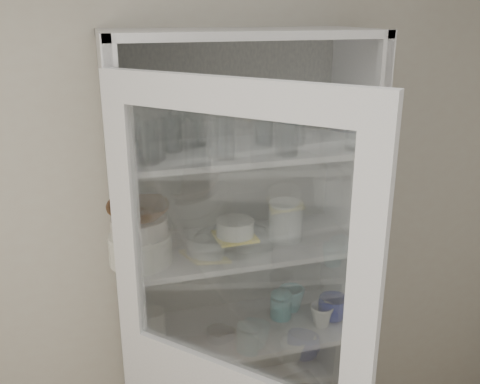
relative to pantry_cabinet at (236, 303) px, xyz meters
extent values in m
cube|color=beige|center=(-0.20, 0.16, 0.36)|extent=(3.60, 0.02, 2.60)
cube|color=silver|center=(-0.48, -0.06, 0.11)|extent=(0.03, 0.45, 2.10)
cube|color=silver|center=(0.48, -0.06, 0.11)|extent=(0.03, 0.45, 2.10)
cube|color=slate|center=(0.00, 0.15, 0.11)|extent=(1.00, 0.03, 2.10)
cube|color=silver|center=(0.00, -0.06, 1.14)|extent=(1.00, 0.45, 0.03)
cube|color=silver|center=(0.00, -0.08, -0.09)|extent=(0.94, 0.42, 0.02)
cube|color=silver|center=(0.00, -0.08, 0.31)|extent=(0.94, 0.42, 0.02)
cube|color=silver|center=(0.00, -0.08, 0.71)|extent=(0.94, 0.42, 0.02)
cube|color=silver|center=(-0.20, -0.62, 1.01)|extent=(0.64, 0.69, 0.10)
cube|color=silver|center=(-0.47, -0.32, 0.56)|extent=(0.09, 0.09, 0.80)
cube|color=silver|center=(0.08, -0.92, 0.56)|extent=(0.09, 0.09, 0.80)
cube|color=silver|center=(-0.20, -0.62, 0.56)|extent=(0.50, 0.54, 0.78)
cylinder|color=silver|center=(-0.36, -0.19, 0.79)|extent=(0.09, 0.09, 0.15)
cylinder|color=silver|center=(-0.10, -0.20, 0.79)|extent=(0.08, 0.08, 0.15)
cylinder|color=silver|center=(-0.12, -0.18, 0.79)|extent=(0.09, 0.09, 0.15)
cylinder|color=silver|center=(0.13, -0.23, 0.80)|extent=(0.08, 0.08, 0.15)
cylinder|color=silver|center=(0.16, -0.17, 0.79)|extent=(0.09, 0.09, 0.14)
cylinder|color=silver|center=(0.14, -0.23, 0.78)|extent=(0.07, 0.07, 0.13)
cylinder|color=silver|center=(0.41, -0.22, 0.80)|extent=(0.10, 0.10, 0.16)
cylinder|color=silver|center=(-0.41, -0.04, 0.79)|extent=(0.09, 0.09, 0.15)
cylinder|color=silver|center=(-0.27, -0.05, 0.79)|extent=(0.08, 0.08, 0.13)
cylinder|color=silver|center=(-0.26, -0.05, 0.78)|extent=(0.07, 0.07, 0.13)
cylinder|color=silver|center=(0.10, -0.06, 0.79)|extent=(0.07, 0.07, 0.14)
cylinder|color=silver|center=(0.23, -0.07, 0.80)|extent=(0.08, 0.08, 0.15)
cylinder|color=silver|center=(-0.41, -0.13, 0.38)|extent=(0.24, 0.24, 0.11)
cylinder|color=silver|center=(-0.37, 0.06, 0.36)|extent=(0.19, 0.19, 0.08)
cylinder|color=silver|center=(-0.41, -0.13, 0.47)|extent=(0.27, 0.27, 0.06)
imported|color=#4D2811|center=(-0.41, -0.13, 0.53)|extent=(0.25, 0.25, 0.06)
cylinder|color=silver|center=(-0.02, -0.06, 0.33)|extent=(0.40, 0.40, 0.02)
cube|color=yellow|center=(-0.02, -0.06, 0.35)|extent=(0.17, 0.17, 0.01)
cylinder|color=silver|center=(-0.02, -0.06, 0.38)|extent=(0.20, 0.20, 0.07)
cylinder|color=#B6BBBA|center=(0.19, -0.08, 0.40)|extent=(0.14, 0.14, 0.16)
imported|color=navy|center=(0.41, -0.13, -0.02)|extent=(0.15, 0.15, 0.11)
imported|color=#1E6C7B|center=(0.26, 0.00, -0.02)|extent=(0.14, 0.14, 0.11)
imported|color=silver|center=(0.34, -0.16, -0.03)|extent=(0.13, 0.13, 0.09)
cylinder|color=#1E6C7B|center=(0.20, -0.05, -0.03)|extent=(0.10, 0.10, 0.10)
ellipsoid|color=#1E6C7B|center=(0.20, -0.05, 0.03)|extent=(0.10, 0.10, 0.02)
cylinder|color=silver|center=(-0.11, -0.13, -0.06)|extent=(0.10, 0.10, 0.04)
cylinder|color=silver|center=(-0.37, -0.03, -0.02)|extent=(0.11, 0.11, 0.12)
cylinder|color=silver|center=(-0.34, -0.14, 0.79)|extent=(0.07, 0.07, 0.14)
camera|label=1|loc=(-0.58, -1.99, 1.23)|focal=40.00mm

